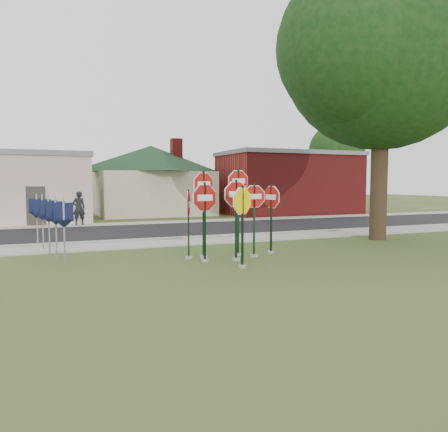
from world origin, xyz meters
name	(u,v)px	position (x,y,z in m)	size (l,w,h in m)	color
ground	(255,267)	(0.00, 0.00, 0.00)	(120.00, 120.00, 0.00)	#314A1B
sidewalk_near	(194,242)	(0.00, 5.50, 0.03)	(60.00, 1.60, 0.06)	gray
road	(166,231)	(0.00, 10.00, 0.02)	(60.00, 7.00, 0.04)	black
sidewalk_far	(147,223)	(0.00, 14.30, 0.03)	(60.00, 1.60, 0.06)	gray
curb	(187,238)	(0.00, 6.50, 0.07)	(60.00, 0.20, 0.14)	gray
stop_sign_center	(236,208)	(-0.06, 1.19, 1.63)	(1.11, 0.24, 2.61)	gray
stop_sign_yellow	(242,215)	(-0.35, 0.10, 1.49)	(0.99, 0.49, 2.44)	gray
stop_sign_left	(205,210)	(-1.03, 1.37, 1.58)	(1.14, 0.30, 2.53)	gray
stop_sign_right	(254,210)	(0.74, 1.58, 1.51)	(1.01, 0.24, 2.47)	gray
stop_sign_back_right	(238,200)	(0.37, 2.01, 1.84)	(0.98, 0.24, 2.95)	gray
stop_sign_back_left	(204,202)	(-0.84, 1.99, 1.80)	(1.00, 0.28, 2.88)	gray
stop_sign_far_right	(271,209)	(1.60, 2.02, 1.50)	(0.28, 1.03, 2.45)	gray
stop_sign_far_left	(189,214)	(-1.32, 2.05, 1.42)	(0.45, 1.10, 2.32)	gray
route_sign_row	(49,218)	(-5.40, 4.50, 1.22)	(1.43, 4.63, 2.00)	#59595E
building_house	(151,166)	(2.00, 22.00, 3.65)	(11.60, 11.60, 6.20)	beige
building_brick	(289,183)	(12.00, 18.50, 2.40)	(10.20, 6.20, 4.75)	maroon
oak_tree	(383,47)	(7.50, 3.50, 7.96)	(12.01, 11.41, 12.17)	black
bg_tree_right	(337,151)	(22.00, 26.00, 5.58)	(5.60, 5.60, 8.40)	black
pedestrian	(79,208)	(-3.81, 14.26, 0.99)	(0.68, 0.45, 1.87)	black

